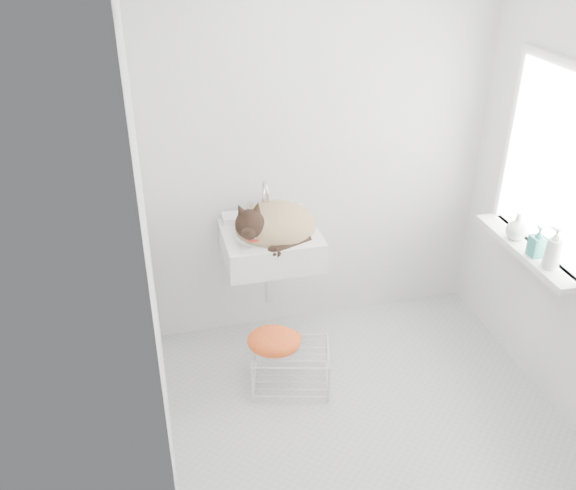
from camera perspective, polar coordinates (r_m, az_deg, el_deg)
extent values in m
cube|color=#A9A9A9|center=(3.77, 6.99, -14.86)|extent=(2.20, 2.00, 0.02)
cube|color=white|center=(3.90, 3.03, 8.85)|extent=(2.20, 0.02, 2.50)
cube|color=white|center=(2.84, -12.72, -0.12)|extent=(0.02, 2.00, 2.50)
cube|color=white|center=(3.67, 23.40, 6.78)|extent=(0.01, 0.80, 1.00)
cube|color=white|center=(3.66, 23.21, 6.76)|extent=(0.04, 0.90, 1.10)
cube|color=white|center=(3.84, 20.99, -0.43)|extent=(0.16, 0.88, 0.04)
cube|color=white|center=(3.74, -1.62, 1.26)|extent=(0.58, 0.50, 0.23)
ellipsoid|color=tan|center=(3.73, -1.15, 1.65)|extent=(0.52, 0.46, 0.25)
sphere|color=black|center=(3.58, -3.73, 2.35)|extent=(0.20, 0.20, 0.18)
torus|color=#AF2017|center=(3.60, -3.37, 1.63)|extent=(0.17, 0.17, 0.07)
cube|color=silver|center=(3.81, 0.25, -10.93)|extent=(0.51, 0.41, 0.27)
ellipsoid|color=gold|center=(3.71, -1.31, -9.26)|extent=(0.38, 0.33, 0.13)
imported|color=silver|center=(3.67, 22.83, -1.93)|extent=(0.10, 0.10, 0.20)
imported|color=#297B70|center=(3.76, 21.69, -0.89)|extent=(0.08, 0.08, 0.18)
imported|color=white|center=(3.90, 20.08, 0.57)|extent=(0.17, 0.17, 0.16)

